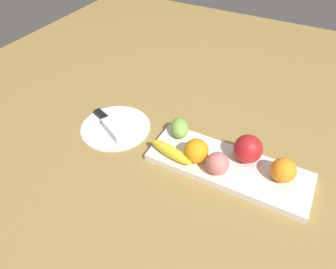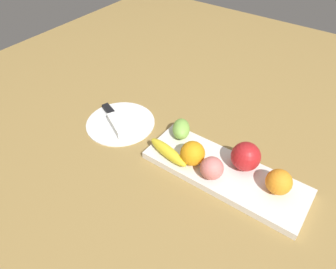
# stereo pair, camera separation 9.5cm
# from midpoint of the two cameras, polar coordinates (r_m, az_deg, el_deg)

# --- Properties ---
(ground_plane) EXTENTS (2.40, 2.40, 0.00)m
(ground_plane) POSITION_cam_midpoint_polar(r_m,az_deg,el_deg) (0.93, 11.10, -6.51)
(ground_plane) COLOR olive
(fruit_tray) EXTENTS (0.47, 0.17, 0.02)m
(fruit_tray) POSITION_cam_midpoint_polar(r_m,az_deg,el_deg) (0.92, 13.41, -6.99)
(fruit_tray) COLOR silver
(fruit_tray) RESTS_ON ground_plane
(apple) EXTENTS (0.08, 0.08, 0.08)m
(apple) POSITION_cam_midpoint_polar(r_m,az_deg,el_deg) (0.90, 17.18, -4.06)
(apple) COLOR #B21D20
(apple) RESTS_ON fruit_tray
(banana) EXTENTS (0.15, 0.07, 0.03)m
(banana) POSITION_cam_midpoint_polar(r_m,az_deg,el_deg) (0.91, 2.98, -3.40)
(banana) COLOR yellow
(banana) RESTS_ON fruit_tray
(orange_near_apple) EXTENTS (0.07, 0.07, 0.07)m
(orange_near_apple) POSITION_cam_midpoint_polar(r_m,az_deg,el_deg) (0.88, 22.85, -8.28)
(orange_near_apple) COLOR orange
(orange_near_apple) RESTS_ON fruit_tray
(orange_near_banana) EXTENTS (0.07, 0.07, 0.07)m
(orange_near_banana) POSITION_cam_midpoint_polar(r_m,az_deg,el_deg) (0.89, 7.64, -3.63)
(orange_near_banana) COLOR orange
(orange_near_banana) RESTS_ON fruit_tray
(peach) EXTENTS (0.07, 0.07, 0.07)m
(peach) POSITION_cam_midpoint_polar(r_m,az_deg,el_deg) (0.86, 11.26, -6.31)
(peach) COLOR #D5736D
(peach) RESTS_ON fruit_tray
(grape_bunch) EXTENTS (0.09, 0.10, 0.05)m
(grape_bunch) POSITION_cam_midpoint_polar(r_m,az_deg,el_deg) (0.97, 5.24, 0.92)
(grape_bunch) COLOR #83BA4B
(grape_bunch) RESTS_ON fruit_tray
(dinner_plate) EXTENTS (0.24, 0.24, 0.01)m
(dinner_plate) POSITION_cam_midpoint_polar(r_m,az_deg,el_deg) (1.07, -6.25, 2.20)
(dinner_plate) COLOR white
(dinner_plate) RESTS_ON ground_plane
(folded_napkin) EXTENTS (0.15, 0.14, 0.03)m
(folded_napkin) POSITION_cam_midpoint_polar(r_m,az_deg,el_deg) (1.05, -5.09, 2.30)
(folded_napkin) COLOR white
(folded_napkin) RESTS_ON dinner_plate
(knife) EXTENTS (0.18, 0.08, 0.01)m
(knife) POSITION_cam_midpoint_polar(r_m,az_deg,el_deg) (1.10, -7.92, 3.73)
(knife) COLOR silver
(knife) RESTS_ON dinner_plate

